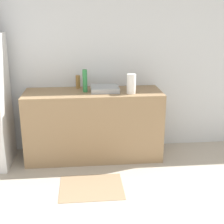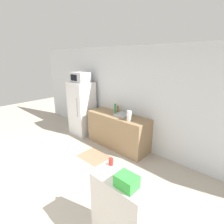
{
  "view_description": "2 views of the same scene",
  "coord_description": "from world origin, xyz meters",
  "px_view_note": "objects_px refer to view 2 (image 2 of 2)",
  "views": [
    {
      "loc": [
        -0.32,
        -0.93,
        1.82
      ],
      "look_at": [
        -0.03,
        1.96,
        0.91
      ],
      "focal_mm": 50.0,
      "sensor_mm": 36.0,
      "label": 1
    },
    {
      "loc": [
        2.64,
        -0.34,
        2.33
      ],
      "look_at": [
        0.23,
        2.24,
        1.21
      ],
      "focal_mm": 28.0,
      "sensor_mm": 36.0,
      "label": 2
    }
  ],
  "objects_px": {
    "bottle_short": "(118,109)",
    "paper_towel_roll": "(129,116)",
    "microwave": "(80,77)",
    "basket": "(127,181)",
    "bottle_tall": "(115,109)",
    "jar": "(111,162)",
    "refrigerator": "(82,108)"
  },
  "relations": [
    {
      "from": "bottle_short",
      "to": "paper_towel_roll",
      "type": "distance_m",
      "value": 0.74
    },
    {
      "from": "microwave",
      "to": "bottle_short",
      "type": "xyz_separation_m",
      "value": [
        1.21,
        0.3,
        -0.78
      ]
    },
    {
      "from": "basket",
      "to": "paper_towel_roll",
      "type": "distance_m",
      "value": 2.34
    },
    {
      "from": "microwave",
      "to": "bottle_tall",
      "type": "xyz_separation_m",
      "value": [
        1.3,
        0.09,
        -0.73
      ]
    },
    {
      "from": "basket",
      "to": "jar",
      "type": "bearing_deg",
      "value": 155.7
    },
    {
      "from": "microwave",
      "to": "basket",
      "type": "distance_m",
      "value": 3.85
    },
    {
      "from": "bottle_tall",
      "to": "bottle_short",
      "type": "height_order",
      "value": "bottle_tall"
    },
    {
      "from": "refrigerator",
      "to": "paper_towel_roll",
      "type": "distance_m",
      "value": 1.87
    },
    {
      "from": "paper_towel_roll",
      "to": "bottle_short",
      "type": "bearing_deg",
      "value": 152.78
    },
    {
      "from": "bottle_tall",
      "to": "jar",
      "type": "xyz_separation_m",
      "value": [
        1.57,
        -1.82,
        0.0
      ]
    },
    {
      "from": "bottle_tall",
      "to": "basket",
      "type": "xyz_separation_m",
      "value": [
        1.97,
        -2.01,
        0.03
      ]
    },
    {
      "from": "jar",
      "to": "bottle_tall",
      "type": "bearing_deg",
      "value": 130.68
    },
    {
      "from": "microwave",
      "to": "bottle_short",
      "type": "height_order",
      "value": "microwave"
    },
    {
      "from": "bottle_tall",
      "to": "jar",
      "type": "bearing_deg",
      "value": -49.32
    },
    {
      "from": "refrigerator",
      "to": "microwave",
      "type": "xyz_separation_m",
      "value": [
        -0.0,
        -0.0,
        0.95
      ]
    },
    {
      "from": "bottle_short",
      "to": "basket",
      "type": "height_order",
      "value": "basket"
    },
    {
      "from": "microwave",
      "to": "bottle_tall",
      "type": "bearing_deg",
      "value": 4.1
    },
    {
      "from": "bottle_tall",
      "to": "paper_towel_roll",
      "type": "height_order",
      "value": "bottle_tall"
    },
    {
      "from": "bottle_tall",
      "to": "paper_towel_roll",
      "type": "bearing_deg",
      "value": -13.21
    },
    {
      "from": "bottle_tall",
      "to": "bottle_short",
      "type": "distance_m",
      "value": 0.23
    },
    {
      "from": "bottle_tall",
      "to": "paper_towel_roll",
      "type": "relative_size",
      "value": 1.17
    },
    {
      "from": "microwave",
      "to": "basket",
      "type": "relative_size",
      "value": 2.22
    },
    {
      "from": "refrigerator",
      "to": "paper_towel_roll",
      "type": "relative_size",
      "value": 6.69
    },
    {
      "from": "bottle_tall",
      "to": "refrigerator",
      "type": "bearing_deg",
      "value": -175.95
    },
    {
      "from": "refrigerator",
      "to": "paper_towel_roll",
      "type": "bearing_deg",
      "value": -1.26
    },
    {
      "from": "basket",
      "to": "bottle_tall",
      "type": "bearing_deg",
      "value": 134.49
    },
    {
      "from": "microwave",
      "to": "refrigerator",
      "type": "bearing_deg",
      "value": 71.2
    },
    {
      "from": "microwave",
      "to": "paper_towel_roll",
      "type": "distance_m",
      "value": 2.01
    },
    {
      "from": "microwave",
      "to": "paper_towel_roll",
      "type": "bearing_deg",
      "value": -1.22
    },
    {
      "from": "bottle_tall",
      "to": "jar",
      "type": "height_order",
      "value": "bottle_tall"
    },
    {
      "from": "basket",
      "to": "microwave",
      "type": "bearing_deg",
      "value": 149.66
    },
    {
      "from": "microwave",
      "to": "bottle_short",
      "type": "distance_m",
      "value": 1.47
    }
  ]
}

